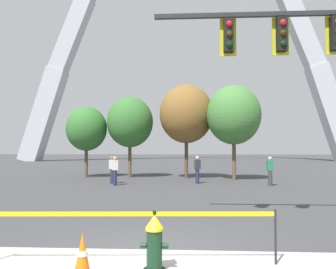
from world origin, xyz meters
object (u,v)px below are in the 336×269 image
object	(u,v)px
pedestrian_walking_right	(112,169)
pedestrian_standing_center	(270,171)
fire_hydrant	(154,243)
pedestrian_walking_left	(115,171)
traffic_cone_by_hydrant	(82,257)
monument_arch	(184,36)
pedestrian_near_trees	(197,169)

from	to	relation	value
pedestrian_walking_right	pedestrian_standing_center	bearing A→B (deg)	-4.86
fire_hydrant	pedestrian_standing_center	bearing A→B (deg)	69.99
fire_hydrant	pedestrian_walking_right	bearing A→B (deg)	105.12
pedestrian_walking_right	pedestrian_walking_left	bearing A→B (deg)	-69.72
traffic_cone_by_hydrant	pedestrian_standing_center	bearing A→B (deg)	66.85
traffic_cone_by_hydrant	pedestrian_standing_center	distance (m)	15.32
monument_arch	pedestrian_walking_left	size ratio (longest dim) A/B	33.99
monument_arch	pedestrian_near_trees	size ratio (longest dim) A/B	33.99
traffic_cone_by_hydrant	pedestrian_walking_right	bearing A→B (deg)	100.76
traffic_cone_by_hydrant	monument_arch	xyz separation A→B (m)	(0.86, 51.25, 19.99)
pedestrian_standing_center	pedestrian_walking_right	bearing A→B (deg)	175.14
traffic_cone_by_hydrant	pedestrian_near_trees	xyz separation A→B (m)	(2.11, 15.17, 0.46)
pedestrian_walking_left	pedestrian_walking_right	world-z (taller)	same
fire_hydrant	pedestrian_standing_center	xyz separation A→B (m)	(4.96, 13.61, 0.35)
fire_hydrant	pedestrian_near_trees	distance (m)	14.74
fire_hydrant	monument_arch	distance (m)	54.54
monument_arch	pedestrian_walking_right	size ratio (longest dim) A/B	33.99
traffic_cone_by_hydrant	pedestrian_near_trees	bearing A→B (deg)	82.09
monument_arch	pedestrian_near_trees	bearing A→B (deg)	-88.01
monument_arch	pedestrian_near_trees	world-z (taller)	monument_arch
pedestrian_walking_right	pedestrian_near_trees	distance (m)	4.94
pedestrian_near_trees	pedestrian_standing_center	bearing A→B (deg)	-15.59
fire_hydrant	traffic_cone_by_hydrant	world-z (taller)	fire_hydrant
fire_hydrant	pedestrian_walking_left	bearing A→B (deg)	104.71
pedestrian_walking_left	traffic_cone_by_hydrant	bearing A→B (deg)	-79.98
fire_hydrant	pedestrian_standing_center	distance (m)	14.49
traffic_cone_by_hydrant	pedestrian_walking_left	bearing A→B (deg)	100.02
pedestrian_standing_center	pedestrian_near_trees	world-z (taller)	same
traffic_cone_by_hydrant	monument_arch	world-z (taller)	monument_arch
pedestrian_walking_left	pedestrian_near_trees	world-z (taller)	same
pedestrian_standing_center	pedestrian_walking_right	world-z (taller)	same
monument_arch	pedestrian_walking_right	distance (m)	41.49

